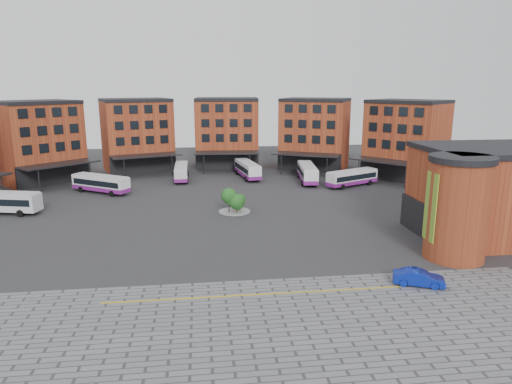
{
  "coord_description": "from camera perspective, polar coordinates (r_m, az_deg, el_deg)",
  "views": [
    {
      "loc": [
        -2.52,
        -49.36,
        17.47
      ],
      "look_at": [
        4.39,
        6.84,
        4.0
      ],
      "focal_mm": 32.0,
      "sensor_mm": 36.0,
      "label": 1
    }
  ],
  "objects": [
    {
      "name": "east_building",
      "position": [
        57.16,
        26.32,
        -0.33
      ],
      "size": [
        17.4,
        15.4,
        10.6
      ],
      "color": "#9B4121",
      "rests_on": "ground"
    },
    {
      "name": "bus_f",
      "position": [
        81.17,
        11.93,
        1.78
      ],
      "size": [
        10.17,
        6.56,
        2.86
      ],
      "rotation": [
        0.0,
        0.0,
        -1.12
      ],
      "color": "silver",
      "rests_on": "ground"
    },
    {
      "name": "main_building",
      "position": [
        88.23,
        -8.48,
        6.57
      ],
      "size": [
        94.14,
        42.48,
        14.6
      ],
      "color": "#9B4121",
      "rests_on": "ground"
    },
    {
      "name": "bus_d",
      "position": [
        86.8,
        -1.07,
        2.87
      ],
      "size": [
        4.17,
        11.0,
        3.03
      ],
      "rotation": [
        0.0,
        0.0,
        0.16
      ],
      "color": "white",
      "rests_on": "ground"
    },
    {
      "name": "bus_e",
      "position": [
        83.59,
        6.44,
        2.42
      ],
      "size": [
        3.74,
        11.34,
        3.13
      ],
      "rotation": [
        0.0,
        0.0,
        -0.11
      ],
      "color": "white",
      "rests_on": "ground"
    },
    {
      "name": "bus_a",
      "position": [
        71.68,
        -29.27,
        -0.99
      ],
      "size": [
        11.0,
        4.91,
        3.03
      ],
      "rotation": [
        0.0,
        0.0,
        1.33
      ],
      "color": "silver",
      "rests_on": "ground"
    },
    {
      "name": "bus_c",
      "position": [
        86.02,
        -9.32,
        2.52
      ],
      "size": [
        2.62,
        10.05,
        2.82
      ],
      "rotation": [
        0.0,
        0.0,
        0.01
      ],
      "color": "silver",
      "rests_on": "ground"
    },
    {
      "name": "paving_zone",
      "position": [
        32.77,
        2.12,
        -18.82
      ],
      "size": [
        50.0,
        22.0,
        0.02
      ],
      "primitive_type": "cube",
      "color": "slate",
      "rests_on": "ground"
    },
    {
      "name": "bus_b",
      "position": [
        78.71,
        -18.83,
        1.02
      ],
      "size": [
        10.09,
        7.77,
        2.95
      ],
      "rotation": [
        0.0,
        0.0,
        0.99
      ],
      "color": "white",
      "rests_on": "ground"
    },
    {
      "name": "ground",
      "position": [
        52.42,
        -3.87,
        -6.12
      ],
      "size": [
        160.0,
        160.0,
        0.0
      ],
      "primitive_type": "plane",
      "color": "#28282B",
      "rests_on": "ground"
    },
    {
      "name": "yellow_line",
      "position": [
        39.68,
        0.25,
        -12.69
      ],
      "size": [
        26.0,
        0.15,
        0.02
      ],
      "primitive_type": "cube",
      "color": "gold",
      "rests_on": "paving_zone"
    },
    {
      "name": "blue_car",
      "position": [
        43.54,
        19.7,
        -10.06
      ],
      "size": [
        4.68,
        3.05,
        1.46
      ],
      "primitive_type": "imported",
      "rotation": [
        0.0,
        0.0,
        1.2
      ],
      "color": "#0B2099",
      "rests_on": "ground"
    },
    {
      "name": "tree_island",
      "position": [
        62.94,
        -2.72,
        -1.06
      ],
      "size": [
        4.4,
        4.4,
        3.55
      ],
      "color": "gray",
      "rests_on": "ground"
    }
  ]
}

